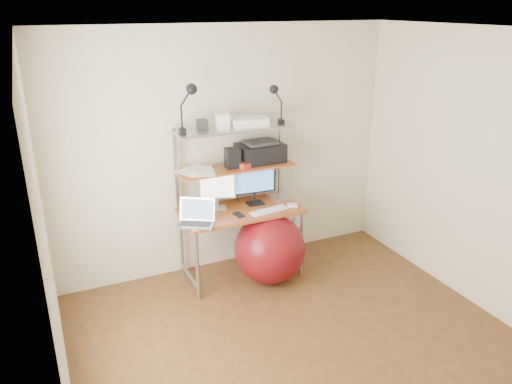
{
  "coord_description": "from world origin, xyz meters",
  "views": [
    {
      "loc": [
        -1.77,
        -2.8,
        2.67
      ],
      "look_at": [
        0.03,
        1.15,
        1.02
      ],
      "focal_mm": 35.0,
      "sensor_mm": 36.0,
      "label": 1
    }
  ],
  "objects_px": {
    "monitor_black": "(254,182)",
    "laptop": "(197,218)",
    "exercise_ball": "(270,249)",
    "monitor_silver": "(217,188)",
    "printer": "(260,152)"
  },
  "relations": [
    {
      "from": "laptop",
      "to": "printer",
      "type": "height_order",
      "value": "printer"
    },
    {
      "from": "monitor_black",
      "to": "exercise_ball",
      "type": "distance_m",
      "value": 0.69
    },
    {
      "from": "laptop",
      "to": "exercise_ball",
      "type": "distance_m",
      "value": 0.85
    },
    {
      "from": "monitor_black",
      "to": "printer",
      "type": "height_order",
      "value": "printer"
    },
    {
      "from": "monitor_silver",
      "to": "monitor_black",
      "type": "relative_size",
      "value": 0.9
    },
    {
      "from": "exercise_ball",
      "to": "printer",
      "type": "bearing_deg",
      "value": 78.83
    },
    {
      "from": "exercise_ball",
      "to": "laptop",
      "type": "bearing_deg",
      "value": 173.15
    },
    {
      "from": "monitor_black",
      "to": "laptop",
      "type": "bearing_deg",
      "value": -157.64
    },
    {
      "from": "monitor_black",
      "to": "printer",
      "type": "distance_m",
      "value": 0.32
    },
    {
      "from": "monitor_silver",
      "to": "monitor_black",
      "type": "xyz_separation_m",
      "value": [
        0.39,
        -0.03,
        0.01
      ]
    },
    {
      "from": "printer",
      "to": "exercise_ball",
      "type": "bearing_deg",
      "value": -103.29
    },
    {
      "from": "monitor_black",
      "to": "laptop",
      "type": "xyz_separation_m",
      "value": [
        -0.69,
        -0.23,
        -0.18
      ]
    },
    {
      "from": "printer",
      "to": "monitor_black",
      "type": "bearing_deg",
      "value": -142.63
    },
    {
      "from": "monitor_black",
      "to": "monitor_silver",
      "type": "bearing_deg",
      "value": 179.98
    },
    {
      "from": "monitor_black",
      "to": "laptop",
      "type": "relative_size",
      "value": 1.08
    }
  ]
}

